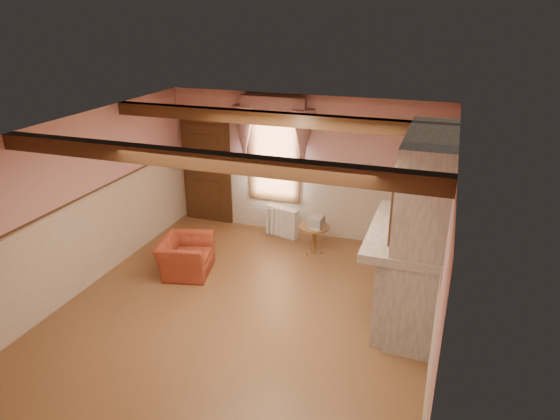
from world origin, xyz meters
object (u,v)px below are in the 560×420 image
(side_table, at_px, (314,239))
(bowl, at_px, (408,230))
(radiator, at_px, (282,222))
(oil_lamp, at_px, (413,206))
(armchair, at_px, (185,256))
(mantel_clock, at_px, (413,209))

(side_table, relative_size, bowl, 1.68)
(radiator, height_order, oil_lamp, oil_lamp)
(side_table, bearing_deg, oil_lamp, -30.10)
(armchair, distance_m, side_table, 2.39)
(side_table, bearing_deg, radiator, 146.03)
(radiator, height_order, bowl, bowl)
(bowl, bearing_deg, mantel_clock, 90.00)
(armchair, xyz_separation_m, side_table, (1.90, 1.44, -0.03))
(side_table, height_order, radiator, radiator)
(mantel_clock, bearing_deg, side_table, 149.81)
(mantel_clock, relative_size, oil_lamp, 0.86)
(radiator, relative_size, bowl, 2.08)
(radiator, bearing_deg, side_table, -18.49)
(armchair, relative_size, radiator, 1.36)
(side_table, relative_size, oil_lamp, 2.02)
(armchair, height_order, radiator, armchair)
(armchair, distance_m, mantel_clock, 3.90)
(armchair, distance_m, radiator, 2.27)
(side_table, bearing_deg, bowl, -43.68)
(side_table, height_order, oil_lamp, oil_lamp)
(radiator, distance_m, mantel_clock, 3.27)
(armchair, xyz_separation_m, bowl, (3.68, -0.25, 1.15))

